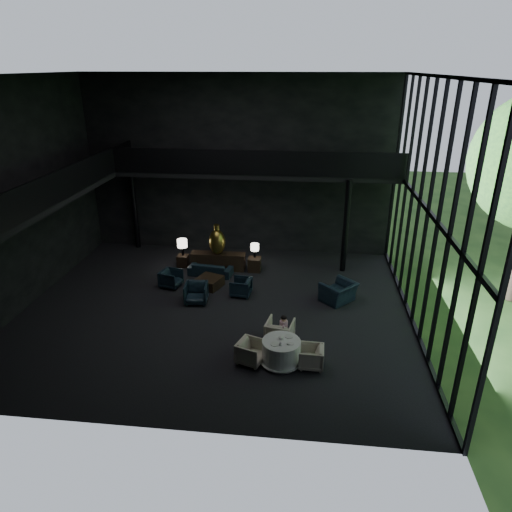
# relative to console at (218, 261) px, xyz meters

# --- Properties ---
(floor) EXTENTS (14.00, 12.00, 0.02)m
(floor) POSITION_rel_console_xyz_m (0.60, -3.54, -0.37)
(floor) COLOR black
(floor) RESTS_ON ground
(ceiling) EXTENTS (14.00, 12.00, 0.02)m
(ceiling) POSITION_rel_console_xyz_m (0.60, -3.54, 7.63)
(ceiling) COLOR black
(ceiling) RESTS_ON ground
(wall_back) EXTENTS (14.00, 0.04, 8.00)m
(wall_back) POSITION_rel_console_xyz_m (0.60, 2.46, 3.63)
(wall_back) COLOR black
(wall_back) RESTS_ON ground
(wall_front) EXTENTS (14.00, 0.04, 8.00)m
(wall_front) POSITION_rel_console_xyz_m (0.60, -9.54, 3.63)
(wall_front) COLOR black
(wall_front) RESTS_ON ground
(wall_left) EXTENTS (0.04, 12.00, 8.00)m
(wall_left) POSITION_rel_console_xyz_m (-6.40, -3.54, 3.63)
(wall_left) COLOR black
(wall_left) RESTS_ON ground
(curtain_wall) EXTENTS (0.20, 12.00, 8.00)m
(curtain_wall) POSITION_rel_console_xyz_m (7.55, -3.54, 3.63)
(curtain_wall) COLOR black
(curtain_wall) RESTS_ON ground
(mezzanine_left) EXTENTS (2.00, 12.00, 0.25)m
(mezzanine_left) POSITION_rel_console_xyz_m (-5.40, -3.54, 3.63)
(mezzanine_left) COLOR black
(mezzanine_left) RESTS_ON wall_left
(mezzanine_back) EXTENTS (12.00, 2.00, 0.25)m
(mezzanine_back) POSITION_rel_console_xyz_m (1.60, 1.46, 3.63)
(mezzanine_back) COLOR black
(mezzanine_back) RESTS_ON wall_back
(railing_left) EXTENTS (0.06, 12.00, 1.00)m
(railing_left) POSITION_rel_console_xyz_m (-4.40, -3.54, 4.23)
(railing_left) COLOR black
(railing_left) RESTS_ON mezzanine_left
(railing_back) EXTENTS (12.00, 0.06, 1.00)m
(railing_back) POSITION_rel_console_xyz_m (1.60, 0.46, 4.23)
(railing_back) COLOR black
(railing_back) RESTS_ON mezzanine_back
(column_nw) EXTENTS (0.24, 0.24, 4.00)m
(column_nw) POSITION_rel_console_xyz_m (-4.40, 2.16, 1.63)
(column_nw) COLOR black
(column_nw) RESTS_ON floor
(column_ne) EXTENTS (0.24, 0.24, 4.00)m
(column_ne) POSITION_rel_console_xyz_m (5.40, 0.46, 1.63)
(column_ne) COLOR black
(column_ne) RESTS_ON floor
(console) EXTENTS (2.35, 0.53, 0.75)m
(console) POSITION_rel_console_xyz_m (0.00, 0.00, 0.00)
(console) COLOR black
(console) RESTS_ON floor
(bronze_urn) EXTENTS (0.70, 0.70, 1.31)m
(bronze_urn) POSITION_rel_console_xyz_m (0.00, -0.05, 0.93)
(bronze_urn) COLOR #B87A45
(bronze_urn) RESTS_ON console
(side_table_left) EXTENTS (0.47, 0.47, 0.52)m
(side_table_left) POSITION_rel_console_xyz_m (-1.60, 0.12, -0.11)
(side_table_left) COLOR black
(side_table_left) RESTS_ON floor
(table_lamp_left) EXTENTS (0.44, 0.44, 0.73)m
(table_lamp_left) POSITION_rel_console_xyz_m (-1.60, 0.17, 0.67)
(table_lamp_left) COLOR black
(table_lamp_left) RESTS_ON side_table_left
(side_table_right) EXTENTS (0.54, 0.54, 0.59)m
(side_table_right) POSITION_rel_console_xyz_m (1.60, -0.01, -0.08)
(side_table_right) COLOR black
(side_table_right) RESTS_ON floor
(table_lamp_right) EXTENTS (0.36, 0.36, 0.61)m
(table_lamp_right) POSITION_rel_console_xyz_m (1.60, 0.11, 0.65)
(table_lamp_right) COLOR black
(table_lamp_right) RESTS_ON side_table_right
(sofa) EXTENTS (1.68, 0.68, 0.64)m
(sofa) POSITION_rel_console_xyz_m (-0.21, -0.63, -0.05)
(sofa) COLOR black
(sofa) RESTS_ON floor
(lounge_armchair_west) EXTENTS (0.86, 0.90, 0.78)m
(lounge_armchair_west) POSITION_rel_console_xyz_m (-1.55, -1.91, 0.02)
(lounge_armchair_west) COLOR black
(lounge_armchair_west) RESTS_ON floor
(lounge_armchair_east) EXTENTS (0.77, 0.81, 0.76)m
(lounge_armchair_east) POSITION_rel_console_xyz_m (1.34, -2.33, 0.00)
(lounge_armchair_east) COLOR black
(lounge_armchair_east) RESTS_ON floor
(lounge_armchair_south) EXTENTS (0.96, 0.91, 0.93)m
(lounge_armchair_south) POSITION_rel_console_xyz_m (-0.25, -3.09, 0.09)
(lounge_armchair_south) COLOR black
(lounge_armchair_south) RESTS_ON floor
(window_armchair) EXTENTS (1.52, 1.53, 1.14)m
(window_armchair) POSITION_rel_console_xyz_m (5.05, -2.41, 0.20)
(window_armchair) COLOR black
(window_armchair) RESTS_ON floor
(coffee_table) EXTENTS (1.17, 1.17, 0.40)m
(coffee_table) POSITION_rel_console_xyz_m (-0.03, -1.76, -0.17)
(coffee_table) COLOR black
(coffee_table) RESTS_ON floor
(dining_table) EXTENTS (1.31, 1.31, 0.75)m
(dining_table) POSITION_rel_console_xyz_m (3.14, -6.49, -0.05)
(dining_table) COLOR white
(dining_table) RESTS_ON floor
(dining_chair_north) EXTENTS (1.07, 1.02, 0.95)m
(dining_chair_north) POSITION_rel_console_xyz_m (3.03, -5.40, 0.10)
(dining_chair_north) COLOR beige
(dining_chair_north) RESTS_ON floor
(dining_chair_east) EXTENTS (0.65, 0.69, 0.69)m
(dining_chair_east) POSITION_rel_console_xyz_m (4.03, -6.59, -0.03)
(dining_chair_east) COLOR beige
(dining_chair_east) RESTS_ON floor
(dining_chair_west) EXTENTS (0.91, 0.94, 0.77)m
(dining_chair_west) POSITION_rel_console_xyz_m (2.25, -6.57, 0.01)
(dining_chair_west) COLOR beige
(dining_chair_west) RESTS_ON floor
(child) EXTENTS (0.26, 0.26, 0.56)m
(child) POSITION_rel_console_xyz_m (3.16, -5.47, 0.35)
(child) COLOR beige
(child) RESTS_ON dining_chair_north
(plate_a) EXTENTS (0.29, 0.29, 0.02)m
(plate_a) POSITION_rel_console_xyz_m (2.97, -6.68, 0.38)
(plate_a) COLOR white
(plate_a) RESTS_ON dining_table
(plate_b) EXTENTS (0.32, 0.32, 0.02)m
(plate_b) POSITION_rel_console_xyz_m (3.35, -6.23, 0.38)
(plate_b) COLOR white
(plate_b) RESTS_ON dining_table
(saucer) EXTENTS (0.15, 0.15, 0.01)m
(saucer) POSITION_rel_console_xyz_m (3.44, -6.60, 0.38)
(saucer) COLOR white
(saucer) RESTS_ON dining_table
(coffee_cup) EXTENTS (0.09, 0.09, 0.06)m
(coffee_cup) POSITION_rel_console_xyz_m (3.35, -6.66, 0.42)
(coffee_cup) COLOR white
(coffee_cup) RESTS_ON saucer
(cereal_bowl) EXTENTS (0.15, 0.15, 0.08)m
(cereal_bowl) POSITION_rel_console_xyz_m (3.12, -6.36, 0.41)
(cereal_bowl) COLOR white
(cereal_bowl) RESTS_ON dining_table
(cream_pot) EXTENTS (0.07, 0.07, 0.08)m
(cream_pot) POSITION_rel_console_xyz_m (3.12, -6.72, 0.41)
(cream_pot) COLOR #99999E
(cream_pot) RESTS_ON dining_table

